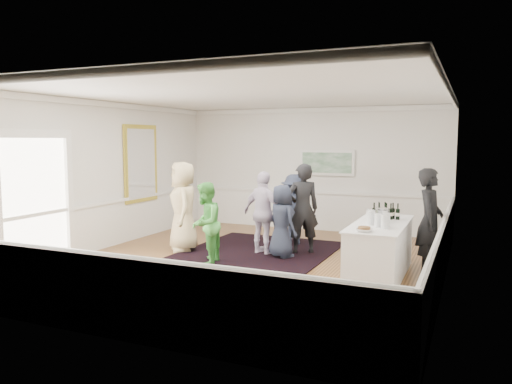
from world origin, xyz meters
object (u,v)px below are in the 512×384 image
at_px(ice_bucket, 382,215).
at_px(nut_bowl, 364,229).
at_px(guest_dark_a, 294,209).
at_px(bartender, 430,221).
at_px(serving_table, 380,249).
at_px(guest_lilac, 264,213).
at_px(guest_green, 205,224).
at_px(guest_dark_b, 303,209).
at_px(guest_tan, 183,206).
at_px(guest_navy, 282,221).

distance_m(ice_bucket, nut_bowl, 1.08).
relative_size(guest_dark_a, nut_bowl, 6.05).
bearing_deg(bartender, serving_table, 129.55).
bearing_deg(guest_dark_a, serving_table, 116.93).
relative_size(guest_lilac, guest_dark_a, 1.08).
relative_size(ice_bucket, nut_bowl, 0.99).
bearing_deg(guest_green, guest_dark_b, 127.21).
bearing_deg(serving_table, guest_tan, 174.94).
xyz_separation_m(guest_lilac, ice_bucket, (2.51, -0.63, 0.19)).
xyz_separation_m(guest_tan, ice_bucket, (4.21, -0.23, 0.10)).
bearing_deg(serving_table, guest_green, -171.43).
relative_size(guest_green, guest_dark_a, 0.99).
height_order(guest_green, ice_bucket, guest_green).
distance_m(guest_green, guest_dark_b, 2.15).
distance_m(guest_tan, guest_lilac, 1.75).
height_order(guest_green, guest_dark_a, guest_dark_a).
distance_m(guest_green, guest_lilac, 1.43).
relative_size(serving_table, guest_green, 1.47).
height_order(serving_table, guest_navy, guest_navy).
xyz_separation_m(serving_table, bartender, (0.76, 0.59, 0.46)).
bearing_deg(ice_bucket, nut_bowl, -95.04).
bearing_deg(nut_bowl, guest_dark_b, 129.24).
xyz_separation_m(guest_tan, guest_dark_b, (2.41, 0.77, -0.01)).
relative_size(guest_dark_a, guest_navy, 1.08).
distance_m(guest_green, ice_bucket, 3.26).
bearing_deg(nut_bowl, guest_tan, 162.38).
relative_size(guest_lilac, guest_navy, 1.17).
xyz_separation_m(bartender, guest_tan, (-4.97, -0.22, 0.02)).
bearing_deg(serving_table, bartender, 37.90).
distance_m(guest_tan, guest_dark_b, 2.53).
relative_size(guest_tan, guest_navy, 1.29).
relative_size(guest_navy, nut_bowl, 5.60).
height_order(bartender, nut_bowl, bartender).
xyz_separation_m(guest_tan, guest_dark_a, (1.95, 1.56, -0.16)).
height_order(guest_dark_b, guest_navy, guest_dark_b).
bearing_deg(guest_dark_a, ice_bucket, 119.11).
bearing_deg(guest_green, bartender, 93.03).
height_order(guest_tan, guest_lilac, guest_tan).
bearing_deg(guest_lilac, guest_dark_b, -136.40).
bearing_deg(guest_navy, guest_dark_a, -48.40).
xyz_separation_m(serving_table, ice_bucket, (0.00, 0.14, 0.58)).
xyz_separation_m(guest_navy, ice_bucket, (2.05, -0.48, 0.31)).
height_order(guest_dark_a, nut_bowl, guest_dark_a).
distance_m(serving_table, bartender, 1.07).
relative_size(guest_dark_b, guest_navy, 1.27).
bearing_deg(guest_dark_a, bartender, 133.57).
bearing_deg(bartender, guest_dark_a, 67.63).
xyz_separation_m(guest_dark_b, ice_bucket, (1.79, -1.00, 0.11)).
relative_size(guest_dark_b, ice_bucket, 7.24).
distance_m(bartender, guest_navy, 2.82).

